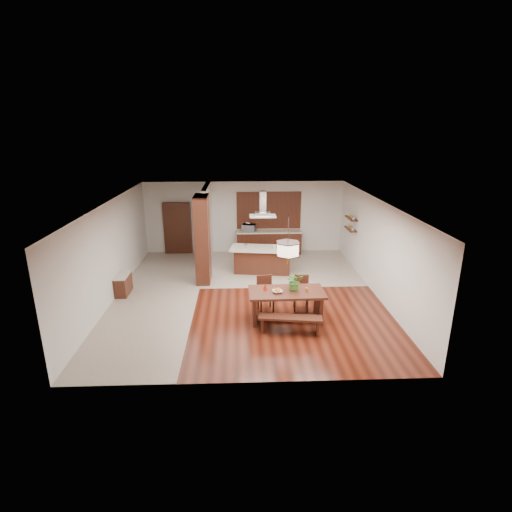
{
  "coord_description": "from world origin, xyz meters",
  "views": [
    {
      "loc": [
        -0.17,
        -11.44,
        4.96
      ],
      "look_at": [
        0.3,
        0.0,
        1.25
      ],
      "focal_mm": 28.0,
      "sensor_mm": 36.0,
      "label": 1
    }
  ],
  "objects_px": {
    "pendant_lantern": "(288,240)",
    "microwave": "(249,228)",
    "foliage_plant": "(295,281)",
    "fruit_bowl": "(277,292)",
    "island_cup": "(274,246)",
    "dining_chair_right": "(301,293)",
    "kitchen_island": "(262,260)",
    "dining_chair_left": "(266,294)",
    "dining_table": "(286,299)",
    "range_hood": "(263,204)",
    "dining_bench": "(290,325)",
    "hallway_console": "(123,284)"
  },
  "relations": [
    {
      "from": "range_hood",
      "to": "microwave",
      "type": "bearing_deg",
      "value": 101.03
    },
    {
      "from": "dining_bench",
      "to": "range_hood",
      "type": "xyz_separation_m",
      "value": [
        -0.44,
        4.45,
        2.24
      ]
    },
    {
      "from": "pendant_lantern",
      "to": "dining_bench",
      "type": "bearing_deg",
      "value": -88.84
    },
    {
      "from": "dining_chair_left",
      "to": "dining_bench",
      "type": "bearing_deg",
      "value": -78.7
    },
    {
      "from": "island_cup",
      "to": "foliage_plant",
      "type": "bearing_deg",
      "value": -86.26
    },
    {
      "from": "foliage_plant",
      "to": "fruit_bowl",
      "type": "relative_size",
      "value": 1.98
    },
    {
      "from": "foliage_plant",
      "to": "fruit_bowl",
      "type": "height_order",
      "value": "foliage_plant"
    },
    {
      "from": "foliage_plant",
      "to": "kitchen_island",
      "type": "relative_size",
      "value": 0.22
    },
    {
      "from": "dining_chair_right",
      "to": "microwave",
      "type": "relative_size",
      "value": 1.88
    },
    {
      "from": "kitchen_island",
      "to": "hallway_console",
      "type": "bearing_deg",
      "value": -150.13
    },
    {
      "from": "dining_chair_right",
      "to": "fruit_bowl",
      "type": "height_order",
      "value": "dining_chair_right"
    },
    {
      "from": "fruit_bowl",
      "to": "kitchen_island",
      "type": "height_order",
      "value": "kitchen_island"
    },
    {
      "from": "pendant_lantern",
      "to": "dining_chair_left",
      "type": "bearing_deg",
      "value": 130.45
    },
    {
      "from": "dining_chair_right",
      "to": "kitchen_island",
      "type": "height_order",
      "value": "dining_chair_right"
    },
    {
      "from": "island_cup",
      "to": "dining_table",
      "type": "bearing_deg",
      "value": -89.73
    },
    {
      "from": "pendant_lantern",
      "to": "fruit_bowl",
      "type": "bearing_deg",
      "value": -160.46
    },
    {
      "from": "foliage_plant",
      "to": "microwave",
      "type": "bearing_deg",
      "value": 100.4
    },
    {
      "from": "dining_chair_left",
      "to": "dining_chair_right",
      "type": "bearing_deg",
      "value": -9.26
    },
    {
      "from": "dining_chair_right",
      "to": "microwave",
      "type": "distance_m",
      "value": 5.5
    },
    {
      "from": "foliage_plant",
      "to": "kitchen_island",
      "type": "xyz_separation_m",
      "value": [
        -0.65,
        3.65,
        -0.61
      ]
    },
    {
      "from": "dining_table",
      "to": "dining_chair_right",
      "type": "bearing_deg",
      "value": 51.87
    },
    {
      "from": "foliage_plant",
      "to": "island_cup",
      "type": "distance_m",
      "value": 3.59
    },
    {
      "from": "pendant_lantern",
      "to": "range_hood",
      "type": "bearing_deg",
      "value": 96.55
    },
    {
      "from": "fruit_bowl",
      "to": "pendant_lantern",
      "type": "bearing_deg",
      "value": 19.54
    },
    {
      "from": "dining_table",
      "to": "kitchen_island",
      "type": "relative_size",
      "value": 0.86
    },
    {
      "from": "dining_table",
      "to": "microwave",
      "type": "relative_size",
      "value": 3.85
    },
    {
      "from": "fruit_bowl",
      "to": "kitchen_island",
      "type": "relative_size",
      "value": 0.11
    },
    {
      "from": "dining_bench",
      "to": "island_cup",
      "type": "relative_size",
      "value": 11.76
    },
    {
      "from": "microwave",
      "to": "kitchen_island",
      "type": "bearing_deg",
      "value": -59.95
    },
    {
      "from": "dining_table",
      "to": "dining_chair_right",
      "type": "distance_m",
      "value": 0.8
    },
    {
      "from": "fruit_bowl",
      "to": "island_cup",
      "type": "xyz_separation_m",
      "value": [
        0.24,
        3.75,
        0.11
      ]
    },
    {
      "from": "hallway_console",
      "to": "kitchen_island",
      "type": "xyz_separation_m",
      "value": [
        4.42,
        1.77,
        0.16
      ]
    },
    {
      "from": "dining_table",
      "to": "foliage_plant",
      "type": "distance_m",
      "value": 0.53
    },
    {
      "from": "foliage_plant",
      "to": "island_cup",
      "type": "bearing_deg",
      "value": 93.74
    },
    {
      "from": "dining_bench",
      "to": "microwave",
      "type": "relative_size",
      "value": 3.04
    },
    {
      "from": "pendant_lantern",
      "to": "fruit_bowl",
      "type": "relative_size",
      "value": 5.11
    },
    {
      "from": "island_cup",
      "to": "hallway_console",
      "type": "bearing_deg",
      "value": -160.56
    },
    {
      "from": "hallway_console",
      "to": "dining_chair_left",
      "type": "relative_size",
      "value": 0.89
    },
    {
      "from": "microwave",
      "to": "island_cup",
      "type": "bearing_deg",
      "value": -50.63
    },
    {
      "from": "hallway_console",
      "to": "dining_table",
      "type": "bearing_deg",
      "value": -21.93
    },
    {
      "from": "microwave",
      "to": "fruit_bowl",
      "type": "bearing_deg",
      "value": -65.25
    },
    {
      "from": "dining_table",
      "to": "fruit_bowl",
      "type": "xyz_separation_m",
      "value": [
        -0.25,
        -0.09,
        0.25
      ]
    },
    {
      "from": "fruit_bowl",
      "to": "hallway_console",
      "type": "bearing_deg",
      "value": 156.03
    },
    {
      "from": "dining_table",
      "to": "dining_chair_right",
      "type": "height_order",
      "value": "dining_chair_right"
    },
    {
      "from": "dining_chair_right",
      "to": "range_hood",
      "type": "xyz_separation_m",
      "value": [
        -0.92,
        3.11,
        1.97
      ]
    },
    {
      "from": "fruit_bowl",
      "to": "dining_bench",
      "type": "bearing_deg",
      "value": -66.89
    },
    {
      "from": "pendant_lantern",
      "to": "microwave",
      "type": "bearing_deg",
      "value": 98.22
    },
    {
      "from": "pendant_lantern",
      "to": "island_cup",
      "type": "height_order",
      "value": "pendant_lantern"
    },
    {
      "from": "kitchen_island",
      "to": "dining_chair_left",
      "type": "bearing_deg",
      "value": -83.51
    },
    {
      "from": "kitchen_island",
      "to": "microwave",
      "type": "relative_size",
      "value": 4.48
    }
  ]
}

